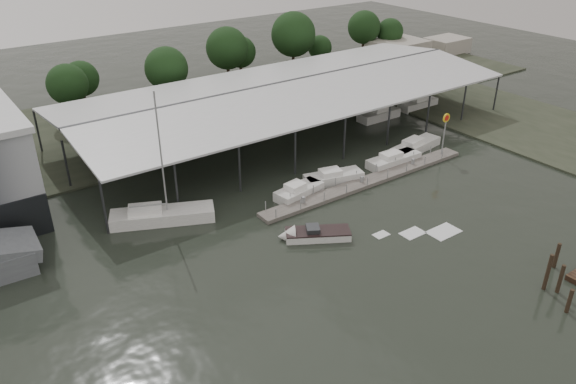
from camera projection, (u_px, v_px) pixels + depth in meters
ground at (318, 274)px, 46.94m from camera, size 200.00×200.00×0.00m
land_strip_far at (128, 126)px, 77.07m from camera, size 140.00×30.00×0.30m
land_strip_east at (528, 125)px, 77.34m from camera, size 20.00×60.00×0.30m
covered_boat_shed at (288, 86)px, 72.99m from camera, size 58.24×24.00×6.96m
floating_dock at (368, 181)px, 61.78m from camera, size 28.00×2.00×1.40m
shell_fuel_sign at (445, 126)px, 66.25m from camera, size 1.10×0.18×5.55m
distant_commercial_buildings at (413, 49)px, 108.70m from camera, size 22.00×8.00×4.00m
white_sailboat at (161, 215)px, 54.24m from camera, size 10.06×6.45×13.27m
speedboat_underway at (312, 235)px, 51.65m from camera, size 15.96×10.11×2.00m
moored_cruiser_0 at (299, 191)px, 58.81m from camera, size 5.81×3.03×1.70m
moored_cruiser_1 at (333, 177)px, 61.74m from camera, size 6.87×3.71×1.70m
moored_cruiser_2 at (393, 160)px, 65.87m from camera, size 7.06×2.32×1.70m
moored_cruiser_3 at (415, 146)px, 69.47m from camera, size 7.98×3.30×1.70m
horizon_tree_line at (254, 48)px, 91.50m from camera, size 66.24×11.77×11.25m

